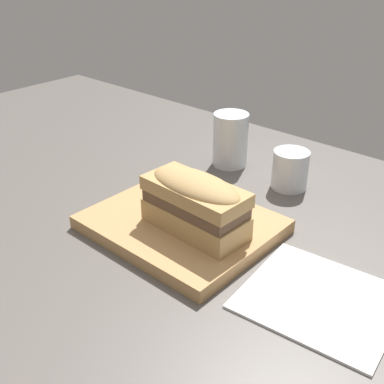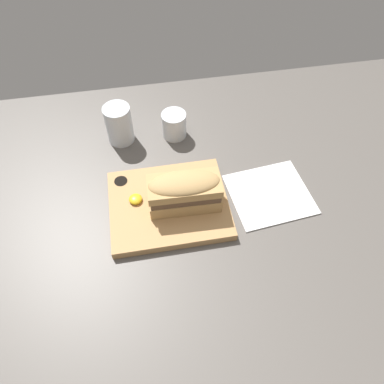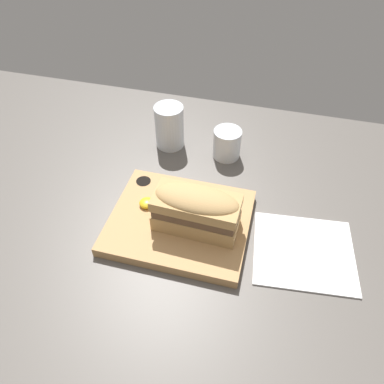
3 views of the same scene
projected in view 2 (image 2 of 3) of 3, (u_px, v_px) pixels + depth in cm
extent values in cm
cube|color=#56514C|center=(171.00, 221.00, 95.00)|extent=(197.85, 110.01, 2.00)
cube|color=tan|center=(168.00, 205.00, 95.32)|extent=(29.79, 24.83, 2.34)
cylinder|color=black|center=(121.00, 182.00, 98.92)|extent=(3.48, 3.48, 1.17)
cube|color=tan|center=(185.00, 199.00, 92.65)|extent=(17.77, 8.58, 3.91)
cube|color=brown|center=(184.00, 191.00, 90.30)|extent=(17.06, 8.24, 1.97)
cube|color=tan|center=(184.00, 186.00, 88.58)|extent=(17.77, 8.58, 2.34)
ellipsoid|color=tan|center=(184.00, 183.00, 87.80)|extent=(17.42, 8.41, 3.52)
ellipsoid|color=gold|center=(135.00, 199.00, 94.15)|extent=(3.36, 3.36, 1.34)
cylinder|color=silver|center=(119.00, 124.00, 106.47)|extent=(7.60, 7.60, 11.70)
cylinder|color=silver|center=(121.00, 132.00, 108.88)|extent=(6.69, 6.69, 5.26)
cylinder|color=silver|center=(174.00, 125.00, 109.18)|extent=(7.16, 7.16, 7.81)
cylinder|color=black|center=(174.00, 126.00, 109.67)|extent=(6.45, 6.45, 6.19)
cube|color=white|center=(270.00, 194.00, 98.59)|extent=(22.18, 20.53, 0.40)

